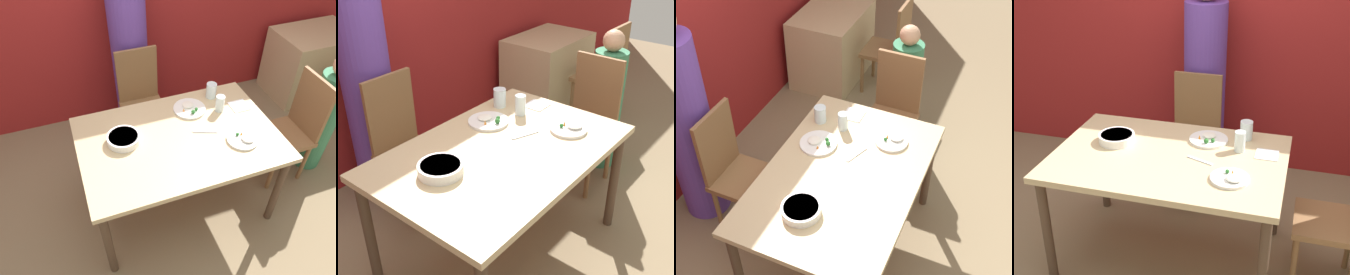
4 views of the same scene
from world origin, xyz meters
TOP-DOWN VIEW (x-y plane):
  - ground_plane at (0.00, 0.00)m, footprint 10.00×10.00m
  - dining_table at (0.00, 0.00)m, footprint 1.44×0.96m
  - chair_adult_spot at (-0.05, 0.82)m, footprint 0.40×0.40m
  - chair_child_spot at (1.06, 0.01)m, footprint 0.40×0.40m
  - person_adult at (-0.05, 1.16)m, footprint 0.34×0.34m
  - person_child at (1.36, 0.01)m, footprint 0.26×0.26m
  - bowl_curry at (-0.38, 0.09)m, footprint 0.24×0.24m
  - plate_rice_adult at (0.42, -0.19)m, footprint 0.22×0.22m
  - plate_rice_child at (0.19, 0.26)m, footprint 0.25×0.25m
  - glass_water_tall at (0.41, 0.18)m, footprint 0.07×0.07m
  - glass_water_short at (0.42, 0.36)m, footprint 0.08×0.08m
  - napkin_folded at (0.58, 0.17)m, footprint 0.14×0.14m
  - fork_steel at (0.20, -0.01)m, footprint 0.18×0.08m
  - background_table at (2.04, 1.03)m, footprint 0.88×0.62m
  - chair_background at (2.04, 0.37)m, footprint 0.40×0.40m

SIDE VIEW (x-z plane):
  - ground_plane at x=0.00m, z-range 0.00..0.00m
  - background_table at x=2.04m, z-range 0.00..0.76m
  - chair_adult_spot at x=-0.05m, z-range 0.03..1.02m
  - chair_child_spot at x=1.06m, z-range 0.03..1.02m
  - chair_background at x=2.04m, z-range 0.03..1.02m
  - person_child at x=1.36m, z-range -0.05..1.10m
  - dining_table at x=0.00m, z-range 0.30..1.07m
  - napkin_folded at x=0.58m, z-range 0.77..0.77m
  - fork_steel at x=0.20m, z-range 0.77..0.77m
  - plate_rice_child at x=0.19m, z-range 0.75..0.81m
  - plate_rice_adult at x=0.42m, z-range 0.76..0.81m
  - person_adult at x=-0.05m, z-range -0.06..1.65m
  - bowl_curry at x=-0.38m, z-range 0.77..0.83m
  - glass_water_short at x=0.42m, z-range 0.77..0.89m
  - glass_water_tall at x=0.41m, z-range 0.77..0.90m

